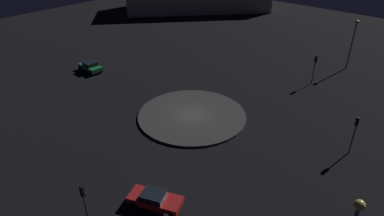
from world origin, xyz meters
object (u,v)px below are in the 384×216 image
(streetlamp_north, at_px, (354,36))
(traffic_light_north, at_px, (315,64))
(car_red, at_px, (155,199))
(traffic_light_east, at_px, (355,128))
(traffic_light_south, at_px, (84,199))
(car_green, at_px, (90,66))

(streetlamp_north, bearing_deg, traffic_light_north, -100.63)
(car_red, height_order, traffic_light_north, traffic_light_north)
(streetlamp_north, bearing_deg, car_red, -91.70)
(traffic_light_north, relative_size, traffic_light_east, 1.01)
(traffic_light_north, relative_size, traffic_light_south, 0.99)
(streetlamp_north, bearing_deg, traffic_light_east, -69.30)
(traffic_light_south, xyz_separation_m, traffic_light_east, (11.23, 22.44, -0.04))
(traffic_light_east, relative_size, streetlamp_north, 0.55)
(traffic_light_south, relative_size, traffic_light_east, 1.01)
(streetlamp_north, bearing_deg, car_green, -137.01)
(traffic_light_north, xyz_separation_m, traffic_light_east, (9.68, -12.56, -0.02))
(traffic_light_east, distance_m, streetlamp_north, 22.85)
(traffic_light_north, distance_m, streetlamp_north, 9.13)
(traffic_light_north, bearing_deg, streetlamp_north, -169.83)
(traffic_light_south, xyz_separation_m, streetlamp_north, (3.19, 43.71, 2.16))
(traffic_light_south, bearing_deg, traffic_light_north, -18.98)
(car_red, height_order, traffic_light_east, traffic_light_east)
(car_red, xyz_separation_m, traffic_light_north, (-0.48, 30.18, 2.22))
(car_green, bearing_deg, traffic_light_east, -168.88)
(car_red, height_order, traffic_light_south, traffic_light_south)
(car_green, xyz_separation_m, car_red, (27.37, -12.30, -0.03))
(traffic_light_south, distance_m, traffic_light_east, 25.09)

